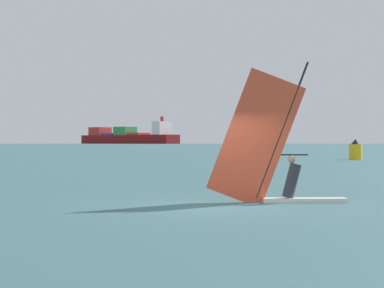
% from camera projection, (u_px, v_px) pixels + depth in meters
% --- Properties ---
extents(ground_plane, '(4000.00, 4000.00, 0.00)m').
position_uv_depth(ground_plane, '(228.00, 207.00, 19.35)').
color(ground_plane, '#386066').
extents(windsurfer, '(3.87, 1.14, 4.07)m').
position_uv_depth(windsurfer, '(277.00, 163.00, 20.88)').
color(windsurfer, white).
rests_on(windsurfer, ground_plane).
extents(cargo_ship, '(144.88, 102.04, 32.69)m').
position_uv_depth(cargo_ship, '(128.00, 137.00, 947.74)').
color(cargo_ship, maroon).
rests_on(cargo_ship, ground_plane).
extents(distant_headland, '(739.40, 474.39, 36.27)m').
position_uv_depth(distant_headland, '(313.00, 135.00, 1789.95)').
color(distant_headland, '#60665B').
rests_on(distant_headland, ground_plane).
extents(channel_buoy, '(1.26, 1.26, 1.99)m').
position_uv_depth(channel_buoy, '(356.00, 150.00, 72.42)').
color(channel_buoy, yellow).
rests_on(channel_buoy, ground_plane).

